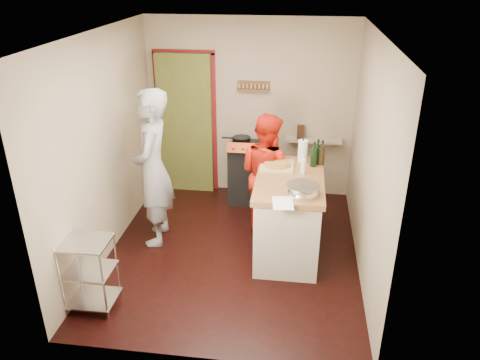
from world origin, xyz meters
name	(u,v)px	position (x,y,z in m)	size (l,w,h in m)	color
floor	(233,251)	(0.00, 0.00, 0.00)	(3.50, 3.50, 0.00)	black
back_wall	(208,118)	(-0.64, 1.78, 1.13)	(3.00, 0.44, 2.60)	tan
left_wall	(105,147)	(-1.50, 0.00, 1.30)	(0.04, 3.50, 2.60)	tan
right_wall	(369,160)	(1.50, 0.00, 1.30)	(0.04, 3.50, 2.60)	tan
ceiling	(232,32)	(0.00, 0.00, 2.61)	(3.00, 3.50, 0.02)	white
stove	(250,172)	(0.05, 1.42, 0.45)	(0.60, 0.63, 1.00)	black
wire_shelving	(89,271)	(-1.28, -1.20, 0.44)	(0.48, 0.40, 0.80)	silver
island	(288,214)	(0.66, 0.10, 0.52)	(0.79, 1.47, 1.30)	beige
person_stripe	(153,169)	(-1.00, 0.17, 0.98)	(0.71, 0.47, 1.96)	#B6B6BB
person_red	(266,173)	(0.34, 0.65, 0.79)	(0.77, 0.60, 1.58)	red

